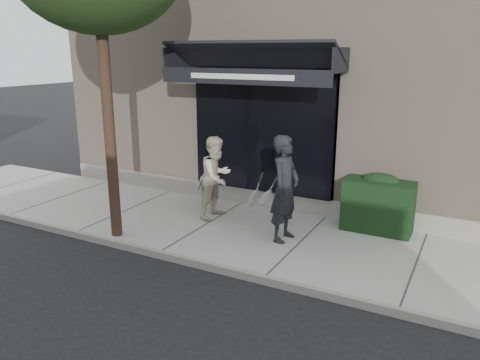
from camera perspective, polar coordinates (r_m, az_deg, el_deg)
The scene contains 7 objects.
ground at distance 8.72m, azimuth 7.36°, elevation -8.19°, with size 80.00×80.00×0.00m, color black.
sidewalk at distance 8.70m, azimuth 7.37°, elevation -7.83°, with size 20.00×3.00×0.12m, color #A2A29D.
curb at distance 7.40m, azimuth 3.04°, elevation -12.04°, with size 20.00×0.10×0.14m, color gray.
building_facade at distance 12.79m, azimuth 15.78°, elevation 11.59°, with size 14.30×8.04×5.64m.
hedge at distance 9.36m, azimuth 16.54°, elevation -2.75°, with size 1.30×0.70×1.14m.
pedestrian_front at distance 8.43m, azimuth 5.47°, elevation -1.07°, with size 0.81×0.91×1.95m.
pedestrian_back at distance 9.62m, azimuth -2.89°, elevation 0.34°, with size 0.75×0.91×1.71m.
Camera 1 is at (2.71, -7.52, 3.49)m, focal length 35.00 mm.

